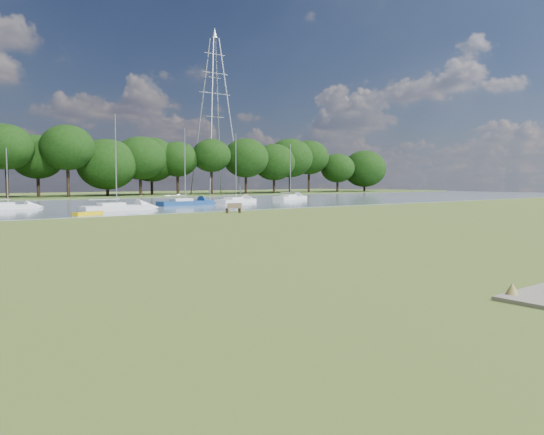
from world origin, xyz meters
TOP-DOWN VIEW (x-y plane):
  - ground at (0.00, 0.00)m, footprint 220.00×220.00m
  - river at (0.00, 42.00)m, footprint 220.00×40.00m
  - riverbank_bench at (12.26, 19.39)m, footprint 1.48×0.58m
  - kayak at (1.07, 24.00)m, footprint 2.76×1.69m
  - pylon at (42.71, 70.00)m, footprint 7.10×4.98m
  - tree_line at (8.34, 68.00)m, footprint 159.46×9.60m
  - sailboat_0 at (23.88, 35.88)m, footprint 6.62×3.66m
  - sailboat_1 at (35.97, 39.50)m, footprint 6.91×3.90m
  - sailboat_2 at (-2.03, 37.53)m, footprint 5.15×1.80m
  - sailboat_4 at (5.46, 28.99)m, footprint 6.53×1.92m
  - sailboat_5 at (15.35, 33.60)m, footprint 6.55×2.12m

SIDE VIEW (x-z plane):
  - ground at x=0.00m, z-range 0.00..0.00m
  - river at x=0.00m, z-range -0.05..0.05m
  - kayak at x=1.07m, z-range 0.05..0.32m
  - sailboat_2 at x=-2.03m, z-range -2.54..3.43m
  - riverbank_bench at x=12.26m, z-range 0.00..0.89m
  - sailboat_0 at x=23.88m, z-range -3.85..4.80m
  - sailboat_4 at x=5.46m, z-range -3.99..4.99m
  - sailboat_1 at x=35.97m, z-range -3.53..4.54m
  - sailboat_5 at x=15.35m, z-range -3.74..4.81m
  - tree_line at x=8.34m, z-range 1.06..12.68m
  - pylon at x=42.71m, z-range 4.07..36.27m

